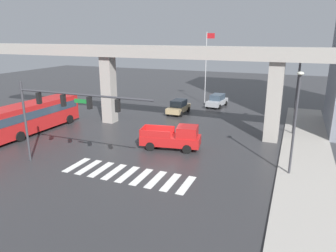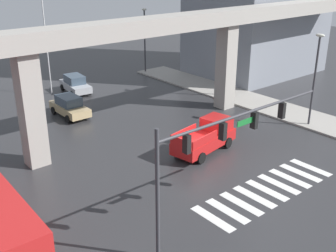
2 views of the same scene
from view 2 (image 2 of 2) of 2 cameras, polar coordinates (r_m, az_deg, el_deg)
name	(u,v)px [view 2 (image 2 of 2)]	position (r m, az deg, el deg)	size (l,w,h in m)	color
ground_plane	(191,153)	(28.69, 3.21, -3.72)	(120.00, 120.00, 0.00)	#2D2D30
crosswalk_stripes	(267,190)	(24.95, 13.29, -8.50)	(9.35, 2.80, 0.01)	silver
elevated_overpass	(144,37)	(30.35, -3.33, 12.02)	(51.24, 2.06, 8.49)	#9E9991
sidewalk_east	(275,108)	(38.17, 14.28, 2.38)	(4.00, 36.00, 0.15)	#9E9991
pickup_truck	(207,137)	(28.85, 5.28, -1.47)	(5.35, 2.75, 2.08)	red
sedan_silver	(75,84)	(42.41, -12.50, 5.59)	(2.32, 4.47, 1.72)	#A8AAAF
sedan_tan	(69,106)	(36.05, -13.25, 2.63)	(1.99, 4.31, 1.72)	tan
traffic_signal_mast	(220,140)	(19.22, 7.11, -1.92)	(10.89, 0.32, 6.20)	#38383D
street_lamp_near_corner	(316,70)	(33.77, 19.44, 7.25)	(0.44, 0.70, 7.24)	#38383D
street_lamp_mid_block	(219,49)	(39.73, 6.95, 10.37)	(0.44, 0.70, 7.24)	#38383D
street_lamp_far_north	(145,33)	(48.26, -3.20, 12.53)	(0.44, 0.70, 7.24)	#38383D
flagpole	(47,35)	(41.46, -16.19, 11.84)	(1.16, 0.12, 9.91)	silver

